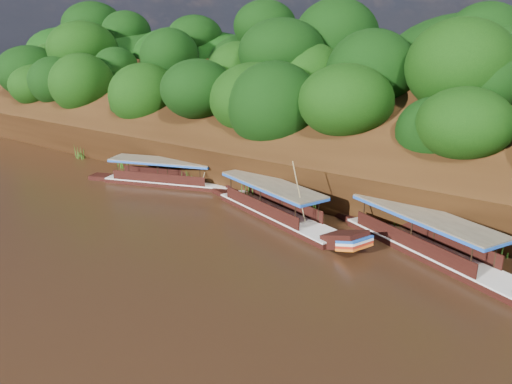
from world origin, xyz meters
TOP-DOWN VIEW (x-y plane):
  - ground at (0.00, 0.00)m, footprint 160.00×160.00m
  - riverbank at (-0.01, 22.73)m, footprint 120.00×30.06m
  - boat_0 at (10.52, 7.02)m, footprint 14.49×7.77m
  - boat_1 at (-0.27, 6.85)m, footprint 13.93×6.14m
  - boat_2 at (-12.34, 8.54)m, footprint 13.68×6.59m
  - reeds at (-2.10, 9.60)m, footprint 48.66×2.47m

SIDE VIEW (x-z plane):
  - ground at x=0.00m, z-range 0.00..0.00m
  - boat_2 at x=-12.34m, z-range -2.04..3.03m
  - boat_1 at x=-0.27m, z-range -2.19..3.28m
  - boat_0 at x=10.52m, z-range -2.76..3.86m
  - reeds at x=-2.10m, z-range -0.20..1.92m
  - riverbank at x=-0.01m, z-range -7.81..11.59m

